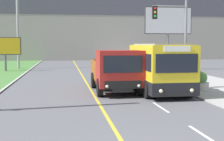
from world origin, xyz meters
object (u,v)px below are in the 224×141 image
at_px(city_bus, 160,69).
at_px(planter_round_second, 200,82).
at_px(traffic_light_mast, 176,33).
at_px(billboard_large, 168,23).
at_px(planter_round_third, 172,74).
at_px(utility_pole_far, 18,26).
at_px(billboard_small, 5,47).
at_px(dump_truck, 117,72).

height_order(city_bus, planter_round_second, city_bus).
relative_size(city_bus, traffic_light_mast, 0.98).
bearing_deg(traffic_light_mast, planter_round_second, -23.10).
bearing_deg(city_bus, planter_round_second, 11.04).
distance_m(city_bus, planter_round_second, 3.00).
height_order(billboard_large, planter_round_third, billboard_large).
bearing_deg(traffic_light_mast, utility_pole_far, 122.14).
xyz_separation_m(city_bus, billboard_small, (-11.95, 17.53, 1.13)).
height_order(dump_truck, utility_pole_far, utility_pole_far).
bearing_deg(billboard_small, billboard_large, -3.37).
bearing_deg(city_bus, utility_pole_far, 117.83).
relative_size(billboard_large, planter_round_third, 6.06).
xyz_separation_m(billboard_small, planter_round_third, (14.79, -11.78, -2.04)).
xyz_separation_m(traffic_light_mast, billboard_small, (-13.32, 16.37, -1.01)).
bearing_deg(planter_round_third, utility_pole_far, 132.49).
bearing_deg(billboard_small, utility_pole_far, 74.72).
relative_size(utility_pole_far, planter_round_second, 8.42).
distance_m(utility_pole_far, planter_round_third, 21.02).
distance_m(planter_round_second, planter_round_third, 5.20).
relative_size(traffic_light_mast, billboard_large, 0.80).
xyz_separation_m(dump_truck, planter_round_third, (5.37, 5.27, -0.71)).
height_order(traffic_light_mast, billboard_small, traffic_light_mast).
height_order(utility_pole_far, billboard_large, utility_pole_far).
xyz_separation_m(dump_truck, utility_pole_far, (-8.50, 20.41, 3.76)).
bearing_deg(city_bus, billboard_small, 124.29).
bearing_deg(planter_round_third, city_bus, -116.27).
bearing_deg(city_bus, billboard_large, 69.64).
height_order(utility_pole_far, billboard_small, utility_pole_far).
bearing_deg(city_bus, planter_round_third, 63.73).
bearing_deg(billboard_large, dump_truck, -118.40).
bearing_deg(city_bus, traffic_light_mast, 40.34).
bearing_deg(billboard_small, planter_round_second, -49.00).
relative_size(dump_truck, billboard_large, 0.88).
bearing_deg(billboard_large, city_bus, -110.36).
bearing_deg(dump_truck, planter_round_second, 0.65).
height_order(dump_truck, billboard_small, billboard_small).
distance_m(dump_truck, billboard_large, 18.62).
height_order(dump_truck, traffic_light_mast, traffic_light_mast).
bearing_deg(planter_round_third, dump_truck, -135.56).
bearing_deg(dump_truck, traffic_light_mast, 9.82).
bearing_deg(billboard_large, utility_pole_far, 165.51).
bearing_deg(utility_pole_far, traffic_light_mast, -57.86).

